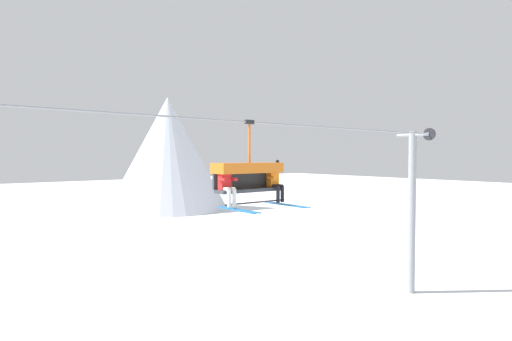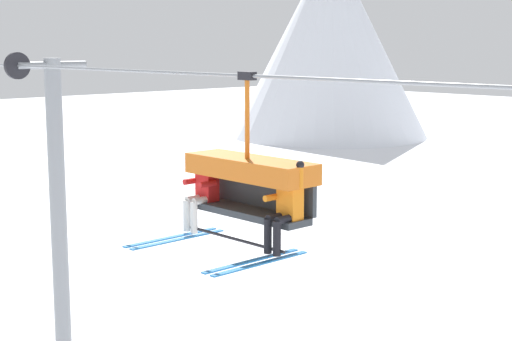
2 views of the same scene
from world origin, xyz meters
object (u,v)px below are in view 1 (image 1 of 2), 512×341
skier_orange (275,181)px  chairlift_chair (248,173)px  lift_tower_far (412,208)px  skier_red (227,184)px

skier_orange → chairlift_chair: bearing=166.5°
skier_orange → lift_tower_far: bearing=5.6°
lift_tower_far → chairlift_chair: lift_tower_far is taller
skier_red → skier_orange: size_ratio=1.00×
skier_red → skier_orange: bearing=0.2°
skier_orange → skier_red: bearing=-179.8°
chairlift_chair → skier_orange: 0.96m
lift_tower_far → skier_red: size_ratio=4.56×
chairlift_chair → skier_orange: size_ratio=1.41×
lift_tower_far → skier_orange: (-9.41, -0.92, 1.67)m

